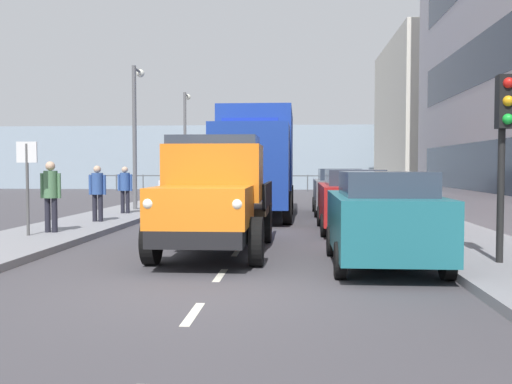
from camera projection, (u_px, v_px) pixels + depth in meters
The scene contains 21 objects.
ground_plane at pixel (262, 216), 20.55m from camera, with size 80.00×80.00×0.00m, color #423F44.
sidewalk_left at pixel (404, 215), 20.18m from camera, with size 2.59×41.92×0.15m, color gray.
sidewalk_right at pixel (125, 213), 20.92m from camera, with size 2.59×41.92×0.15m, color gray.
road_centreline_markings at pixel (261, 218), 19.83m from camera, with size 0.12×38.02×0.01m.
building_far_block at pixel (454, 120), 31.86m from camera, with size 7.40×11.02×8.76m.
sea_horizon at pixel (281, 157), 44.31m from camera, with size 80.00×0.80×5.00m, color #8C9EAD.
seawall_railing at pixel (280, 179), 40.80m from camera, with size 28.08×0.08×1.20m.
truck_vintage_orange at pixel (214, 197), 11.61m from camera, with size 2.17×5.64×2.43m.
lorry_cargo_blue at pixel (257, 159), 20.42m from camera, with size 2.58×8.20×3.87m.
car_teal_kerbside_near at pixel (383, 217), 10.19m from camera, with size 1.87×3.81×1.72m.
car_red_kerbside_1 at pixel (353, 199), 15.74m from camera, with size 1.87×4.23×1.72m.
car_grey_kerbside_2 at pixel (338, 191), 21.24m from camera, with size 1.87×4.03×1.72m.
car_white_oppositeside_0 at pixel (194, 189), 22.36m from camera, with size 1.88×4.09×1.72m.
car_silver_oppositeside_1 at pixel (214, 185), 27.90m from camera, with size 1.95×4.32×1.72m.
pedestrian_in_dark_coat at pixel (51, 190), 14.24m from camera, with size 0.53×0.34×1.78m.
pedestrian_near_railing at pixel (97, 189), 17.04m from camera, with size 0.53×0.34×1.68m.
pedestrian_with_bag at pixel (125, 186), 20.02m from camera, with size 0.53×0.34×1.65m.
traffic_light_near at pixel (504, 127), 9.62m from camera, with size 0.28×0.41×3.20m.
lamp_post_promenade at pixel (136, 123), 21.98m from camera, with size 0.32×1.14×5.52m.
lamp_post_far at pixel (186, 134), 31.98m from camera, with size 0.32×1.14×5.79m.
street_sign at pixel (27, 172), 13.57m from camera, with size 0.50×0.07×2.25m.
Camera 1 is at (-1.27, 8.18, 1.81)m, focal length 39.87 mm.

